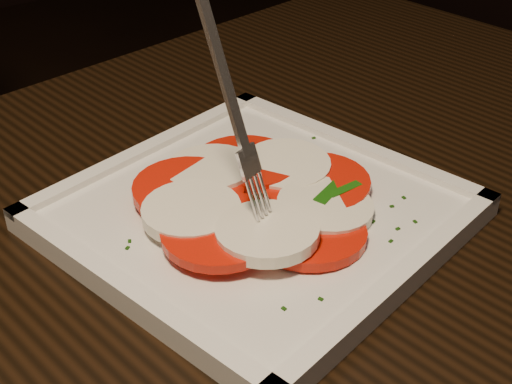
# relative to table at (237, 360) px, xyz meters

# --- Properties ---
(table) EXTENTS (1.28, 0.92, 0.75)m
(table) POSITION_rel_table_xyz_m (0.00, 0.00, 0.00)
(table) COLOR black
(table) RESTS_ON ground
(plate) EXTENTS (0.33, 0.33, 0.01)m
(plate) POSITION_rel_table_xyz_m (0.05, 0.04, 0.11)
(plate) COLOR white
(plate) RESTS_ON table
(caprese_salad) EXTENTS (0.23, 0.23, 0.03)m
(caprese_salad) POSITION_rel_table_xyz_m (0.05, 0.04, 0.12)
(caprese_salad) COLOR red
(caprese_salad) RESTS_ON plate
(fork) EXTENTS (0.04, 0.07, 0.17)m
(fork) POSITION_rel_table_xyz_m (0.02, 0.04, 0.22)
(fork) COLOR white
(fork) RESTS_ON caprese_salad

